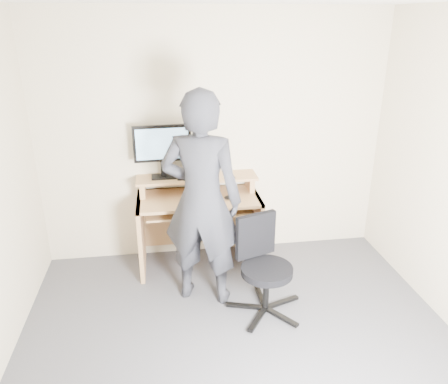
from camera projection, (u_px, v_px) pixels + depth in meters
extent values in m
plane|color=#4A4A4F|center=(246.00, 362.00, 3.25)|extent=(3.50, 3.50, 0.00)
cube|color=beige|center=(215.00, 139.00, 4.39)|extent=(3.50, 0.02, 2.50)
cube|color=tan|center=(141.00, 235.00, 4.33)|extent=(0.04, 0.60, 0.75)
cube|color=tan|center=(255.00, 227.00, 4.49)|extent=(0.04, 0.60, 0.75)
cube|color=tan|center=(199.00, 198.00, 4.28)|extent=(1.20, 0.60, 0.03)
cube|color=tan|center=(200.00, 211.00, 4.24)|extent=(1.02, 0.38, 0.02)
cube|color=tan|center=(143.00, 187.00, 4.31)|extent=(0.05, 0.28, 0.15)
cube|color=tan|center=(250.00, 182.00, 4.46)|extent=(0.05, 0.28, 0.15)
cube|color=tan|center=(197.00, 178.00, 4.36)|extent=(1.20, 0.30, 0.02)
cube|color=tan|center=(197.00, 215.00, 4.66)|extent=(1.20, 0.03, 0.65)
cube|color=black|center=(164.00, 177.00, 4.32)|extent=(0.24, 0.16, 0.02)
cube|color=black|center=(164.00, 168.00, 4.31)|extent=(0.06, 0.04, 0.16)
cube|color=black|center=(162.00, 143.00, 4.19)|extent=(0.56, 0.07, 0.36)
cube|color=#93CEFF|center=(162.00, 144.00, 4.17)|extent=(0.50, 0.03, 0.30)
cube|color=black|center=(190.00, 166.00, 4.34)|extent=(0.08, 0.14, 0.20)
cylinder|color=silver|center=(197.00, 169.00, 4.32)|extent=(0.09, 0.09, 0.16)
cube|color=black|center=(230.00, 176.00, 4.34)|extent=(0.10, 0.14, 0.01)
cube|color=black|center=(180.00, 178.00, 4.25)|extent=(0.05, 0.04, 0.03)
torus|color=silver|center=(184.00, 175.00, 4.38)|extent=(0.18, 0.17, 0.06)
cube|color=black|center=(201.00, 208.00, 4.22)|extent=(0.49, 0.26, 0.03)
ellipsoid|color=black|center=(229.00, 197.00, 4.21)|extent=(0.10, 0.07, 0.04)
cube|color=black|center=(282.00, 302.00, 3.87)|extent=(0.33, 0.15, 0.03)
cube|color=black|center=(260.00, 296.00, 3.96)|extent=(0.05, 0.33, 0.03)
cube|color=black|center=(245.00, 306.00, 3.82)|extent=(0.33, 0.14, 0.03)
cube|color=black|center=(258.00, 319.00, 3.65)|extent=(0.23, 0.30, 0.03)
cube|color=black|center=(281.00, 317.00, 3.68)|extent=(0.24, 0.29, 0.03)
cylinder|color=black|center=(266.00, 290.00, 3.73)|extent=(0.05, 0.05, 0.35)
cylinder|color=black|center=(267.00, 271.00, 3.66)|extent=(0.44, 0.44, 0.06)
cube|color=black|center=(256.00, 235.00, 3.73)|extent=(0.36, 0.17, 0.39)
imported|color=black|center=(202.00, 201.00, 3.68)|extent=(0.80, 0.66, 1.90)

